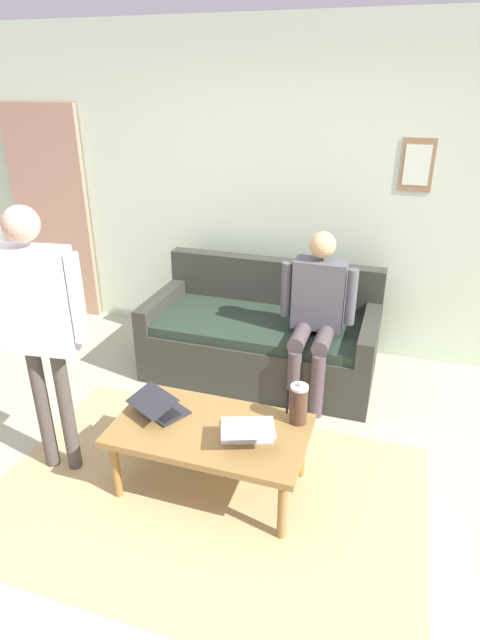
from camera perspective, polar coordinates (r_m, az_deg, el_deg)
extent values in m
plane|color=#B1B191|center=(3.24, -5.17, -18.92)|extent=(7.68, 7.68, 0.00)
cube|color=tan|center=(3.24, -3.80, -18.77)|extent=(2.52, 1.69, 0.01)
cube|color=beige|center=(4.52, 5.23, 13.59)|extent=(7.04, 0.10, 2.70)
cube|color=#916E4A|center=(4.31, 18.95, 15.87)|extent=(0.25, 0.02, 0.39)
cube|color=silver|center=(4.30, 18.95, 15.86)|extent=(0.19, 0.00, 0.30)
cube|color=tan|center=(5.51, -20.02, 10.86)|extent=(0.82, 0.05, 2.05)
sphere|color=tan|center=(5.68, -22.82, 10.74)|extent=(0.06, 0.06, 0.06)
cube|color=#33332C|center=(4.27, 2.29, -3.37)|extent=(1.83, 0.89, 0.42)
cube|color=#253327|center=(4.14, 2.27, -0.46)|extent=(1.59, 0.81, 0.08)
cube|color=#33332C|center=(4.42, 3.72, 3.89)|extent=(1.83, 0.14, 0.46)
cube|color=#33332C|center=(4.01, 14.18, -1.18)|extent=(0.12, 0.89, 0.20)
cube|color=#33332C|center=(4.42, -8.37, 1.83)|extent=(0.12, 0.89, 0.20)
cube|color=olive|center=(3.05, -3.32, -12.06)|extent=(1.12, 0.63, 0.04)
cylinder|color=olive|center=(2.90, 4.67, -20.09)|extent=(0.05, 0.05, 0.39)
cylinder|color=olive|center=(3.20, -13.54, -15.74)|extent=(0.05, 0.05, 0.39)
cylinder|color=olive|center=(3.27, 6.80, -14.08)|extent=(0.05, 0.05, 0.39)
cylinder|color=olive|center=(3.53, -9.41, -10.85)|extent=(0.05, 0.05, 0.39)
cube|color=silver|center=(2.99, 0.75, -12.19)|extent=(0.35, 0.31, 0.01)
cube|color=black|center=(2.98, 0.76, -12.28)|extent=(0.27, 0.21, 0.00)
cube|color=silver|center=(2.84, 0.87, -11.82)|extent=(0.34, 0.30, 0.01)
cube|color=#B6D0F7|center=(2.84, 0.86, -11.78)|extent=(0.31, 0.27, 0.01)
cube|color=#28282D|center=(3.20, -8.45, -9.76)|extent=(0.35, 0.32, 0.01)
cube|color=black|center=(3.19, -8.70, -9.76)|extent=(0.27, 0.22, 0.00)
cube|color=#28282D|center=(3.11, -9.69, -8.77)|extent=(0.34, 0.30, 0.06)
cube|color=#232E1F|center=(3.11, -9.64, -8.75)|extent=(0.31, 0.27, 0.05)
cylinder|color=#4C3323|center=(3.03, 6.49, -9.32)|extent=(0.10, 0.10, 0.23)
cylinder|color=#B7B7BC|center=(2.96, 6.60, -7.38)|extent=(0.11, 0.11, 0.02)
sphere|color=#B2B2B7|center=(2.95, 6.63, -7.01)|extent=(0.03, 0.03, 0.03)
cube|color=black|center=(3.04, 5.26, -8.95)|extent=(0.01, 0.01, 0.16)
cylinder|color=#4C443E|center=(3.41, -20.86, -9.10)|extent=(0.09, 0.09, 0.85)
cylinder|color=#4C443E|center=(3.34, -18.59, -9.51)|extent=(0.09, 0.09, 0.85)
cube|color=silver|center=(3.05, -21.70, 2.02)|extent=(0.44, 0.24, 0.60)
cylinder|color=silver|center=(2.91, -17.58, 2.25)|extent=(0.09, 0.09, 0.51)
sphere|color=tan|center=(2.92, -23.04, 9.73)|extent=(0.19, 0.19, 0.19)
cylinder|color=#4D4144|center=(3.77, 8.50, -7.22)|extent=(0.10, 0.10, 0.50)
cylinder|color=#4D4144|center=(3.79, 5.96, -6.84)|extent=(0.10, 0.10, 0.50)
cylinder|color=#4D4144|center=(3.77, 9.27, -1.96)|extent=(0.12, 0.40, 0.12)
cylinder|color=#4D4144|center=(3.80, 6.75, -1.61)|extent=(0.12, 0.40, 0.12)
cube|color=#525258|center=(3.84, 8.73, 2.84)|extent=(0.37, 0.20, 0.52)
cylinder|color=#525258|center=(3.76, 12.18, 2.48)|extent=(0.08, 0.08, 0.42)
cylinder|color=#525258|center=(3.82, 5.13, 3.37)|extent=(0.08, 0.08, 0.42)
sphere|color=tan|center=(3.71, 9.11, 8.20)|extent=(0.19, 0.19, 0.19)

